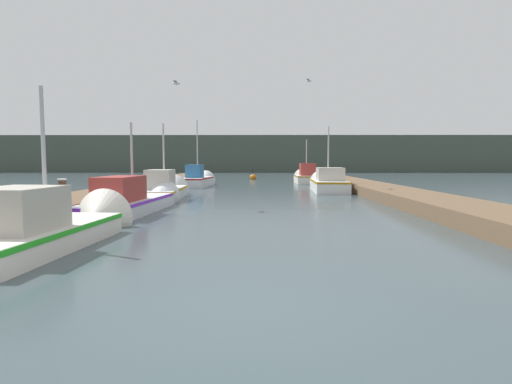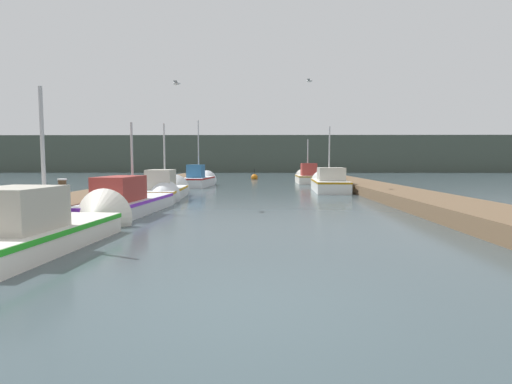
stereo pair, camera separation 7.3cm
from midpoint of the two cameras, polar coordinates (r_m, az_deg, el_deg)
The scene contains 15 objects.
ground_plane at distance 4.88m, azimuth -1.91°, elevation -16.79°, with size 200.00×200.00×0.00m.
dock_left at distance 21.64m, azimuth -17.09°, elevation 0.27°, with size 2.37×40.00×0.48m.
dock_right at distance 21.51m, azimuth 17.47°, elevation 0.23°, with size 2.37×40.00×0.48m.
distant_shore_ridge at distance 66.39m, azimuth 0.55°, elevation 5.36°, with size 120.00×16.00×5.47m.
fishing_boat_0 at distance 9.57m, azimuth -26.74°, elevation -4.31°, with size 1.98×5.14×3.81m.
fishing_boat_1 at distance 14.70m, azimuth -16.40°, elevation -1.08°, with size 1.92×6.50×3.51m.
fishing_boat_2 at distance 19.39m, azimuth -12.63°, elevation 0.38°, with size 1.90×5.56×4.00m.
fishing_boat_3 at distance 23.80m, azimuth 10.40°, elevation 1.31°, with size 2.03×5.65×4.25m.
fishing_boat_4 at distance 27.75m, azimuth -8.00°, elevation 1.76°, with size 1.92×4.86×4.87m.
fishing_boat_5 at distance 31.89m, azimuth 7.40°, elevation 2.17°, with size 1.73×4.38×3.91m.
mooring_piling_0 at distance 10.07m, azimuth -32.21°, elevation -2.81°, with size 0.29×0.29×1.21m.
mooring_piling_1 at distance 12.41m, azimuth -25.71°, elevation -1.16°, with size 0.24×0.24×1.27m.
channel_buoy at distance 37.48m, azimuth -0.18°, elevation 2.09°, with size 0.63×0.63×1.13m.
seagull_lead at distance 15.77m, azimuth -11.11°, elevation 15.00°, with size 0.29×0.55×0.12m.
seagull_1 at distance 20.23m, azimuth 7.78°, elevation 15.47°, with size 0.31×0.55×0.12m.
Camera 2 is at (0.25, -4.54, 1.77)m, focal length 28.00 mm.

